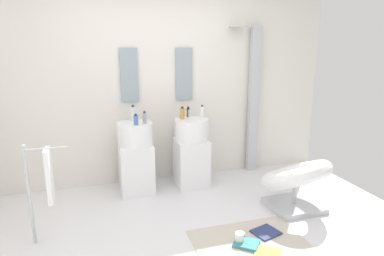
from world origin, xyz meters
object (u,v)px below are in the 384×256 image
at_px(pedestal_sink_right, 191,152).
at_px(magazine_navy, 266,232).
at_px(lounge_chair, 296,179).
at_px(towel_rack, 46,178).
at_px(magazine_ochre, 268,254).
at_px(magazine_teal, 246,243).
at_px(soap_bottle_black, 188,112).
at_px(soap_bottle_amber, 182,113).
at_px(pedestal_sink_left, 136,157).
at_px(soap_bottle_blue, 136,120).
at_px(shower_column, 253,97).
at_px(soap_bottle_white, 202,112).
at_px(soap_bottle_grey, 145,118).
at_px(soap_bottle_clear, 133,114).
at_px(coffee_mug, 240,238).

bearing_deg(pedestal_sink_right, magazine_navy, -75.81).
bearing_deg(lounge_chair, towel_rack, 177.69).
bearing_deg(magazine_ochre, magazine_teal, 152.61).
distance_m(pedestal_sink_right, lounge_chair, 1.34).
bearing_deg(soap_bottle_black, soap_bottle_amber, -136.96).
distance_m(pedestal_sink_left, soap_bottle_blue, 0.50).
distance_m(soap_bottle_black, soap_bottle_amber, 0.15).
distance_m(pedestal_sink_right, shower_column, 1.20).
bearing_deg(magazine_ochre, shower_column, 101.34).
bearing_deg(pedestal_sink_left, soap_bottle_amber, 3.86).
height_order(magazine_teal, magazine_navy, magazine_teal).
xyz_separation_m(pedestal_sink_right, soap_bottle_white, (0.15, 0.02, 0.51)).
xyz_separation_m(soap_bottle_black, soap_bottle_grey, (-0.60, -0.21, 0.01)).
bearing_deg(soap_bottle_clear, magazine_navy, -54.10).
height_order(soap_bottle_amber, soap_bottle_white, soap_bottle_white).
xyz_separation_m(towel_rack, soap_bottle_white, (1.78, 0.88, 0.34)).
height_order(lounge_chair, soap_bottle_grey, soap_bottle_grey).
bearing_deg(soap_bottle_black, magazine_ochre, -84.30).
bearing_deg(lounge_chair, soap_bottle_white, 127.98).
relative_size(shower_column, magazine_ochre, 9.27).
xyz_separation_m(magazine_navy, soap_bottle_grey, (-0.94, 1.29, 0.93)).
bearing_deg(magazine_navy, soap_bottle_clear, 110.04).
distance_m(pedestal_sink_left, soap_bottle_amber, 0.79).
height_order(magazine_navy, coffee_mug, coffee_mug).
xyz_separation_m(pedestal_sink_left, soap_bottle_blue, (0.00, -0.11, 0.49)).
bearing_deg(pedestal_sink_left, soap_bottle_grey, -29.37).
distance_m(magazine_teal, soap_bottle_grey, 1.83).
bearing_deg(soap_bottle_blue, soap_bottle_clear, 91.26).
height_order(lounge_chair, magazine_ochre, lounge_chair).
xyz_separation_m(towel_rack, magazine_ochre, (1.81, -0.82, -0.61)).
height_order(lounge_chair, towel_rack, towel_rack).
bearing_deg(soap_bottle_white, magazine_navy, -81.91).
distance_m(pedestal_sink_left, soap_bottle_black, 0.88).
height_order(lounge_chair, soap_bottle_blue, soap_bottle_blue).
relative_size(soap_bottle_grey, soap_bottle_white, 0.87).
bearing_deg(lounge_chair, magazine_ochre, -135.84).
distance_m(magazine_navy, magazine_ochre, 0.36).
bearing_deg(towel_rack, magazine_teal, -19.99).
bearing_deg(pedestal_sink_left, soap_bottle_black, 11.23).
bearing_deg(magazine_ochre, pedestal_sink_right, 129.94).
bearing_deg(soap_bottle_amber, soap_bottle_clear, 174.19).
relative_size(soap_bottle_blue, soap_bottle_white, 0.76).
bearing_deg(soap_bottle_grey, soap_bottle_clear, 124.39).
bearing_deg(towel_rack, soap_bottle_amber, 30.75).
height_order(magazine_teal, soap_bottle_amber, soap_bottle_amber).
xyz_separation_m(pedestal_sink_right, magazine_teal, (0.07, -1.48, -0.43)).
relative_size(shower_column, magazine_navy, 8.49).
bearing_deg(magazine_teal, magazine_navy, 64.88).
xyz_separation_m(soap_bottle_clear, soap_bottle_grey, (0.11, -0.17, -0.02)).
bearing_deg(magazine_navy, soap_bottle_black, 87.03).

